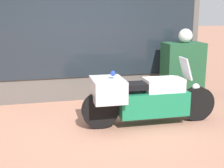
% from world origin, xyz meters
% --- Properties ---
extents(ground_plane, '(60.00, 60.00, 0.00)m').
position_xyz_m(ground_plane, '(0.00, 0.00, 0.00)').
color(ground_plane, '#9E6B56').
extents(shop_building, '(5.70, 0.55, 3.98)m').
position_xyz_m(shop_building, '(-0.40, 2.00, 2.00)').
color(shop_building, '#56514C').
rests_on(shop_building, ground).
extents(window_display, '(4.34, 0.30, 1.83)m').
position_xyz_m(window_display, '(0.38, 2.03, 0.44)').
color(window_display, slate).
rests_on(window_display, ground).
extents(paramedic_motorcycle, '(2.51, 0.74, 1.22)m').
position_xyz_m(paramedic_motorcycle, '(0.81, -0.02, 0.52)').
color(paramedic_motorcycle, black).
rests_on(paramedic_motorcycle, ground).
extents(utility_cabinet, '(0.89, 0.55, 1.32)m').
position_xyz_m(utility_cabinet, '(2.25, 1.32, 0.66)').
color(utility_cabinet, '#1E4C2D').
rests_on(utility_cabinet, ground).
extents(white_helmet, '(0.31, 0.31, 0.31)m').
position_xyz_m(white_helmet, '(2.27, 1.30, 1.48)').
color(white_helmet, white).
rests_on(white_helmet, utility_cabinet).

